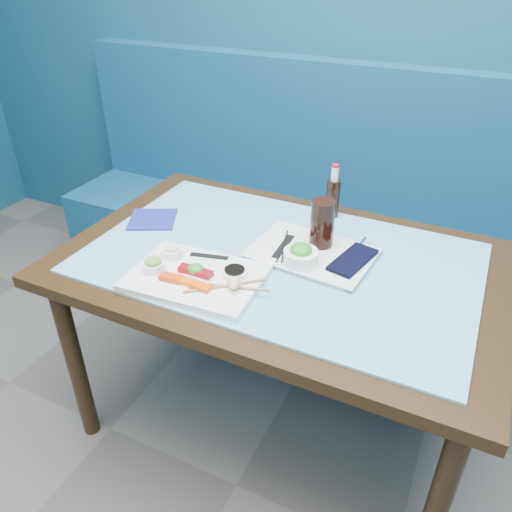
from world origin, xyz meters
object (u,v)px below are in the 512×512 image
at_px(sashimi_plate, 196,277).
at_px(cola_glass, 322,224).
at_px(serving_tray, 312,254).
at_px(cola_bottle_body, 333,198).
at_px(booth_bench, 346,241).
at_px(seaweed_bowl, 301,257).
at_px(dining_table, 279,280).
at_px(blue_napkin, 152,219).

distance_m(sashimi_plate, cola_glass, 0.44).
xyz_separation_m(sashimi_plate, cola_glass, (0.27, 0.34, 0.08)).
height_order(serving_tray, cola_bottle_body, cola_bottle_body).
bearing_deg(booth_bench, sashimi_plate, -99.24).
relative_size(cola_glass, cola_bottle_body, 1.14).
bearing_deg(cola_bottle_body, booth_bench, 96.59).
bearing_deg(sashimi_plate, seaweed_bowl, 35.44).
height_order(dining_table, sashimi_plate, sashimi_plate).
xyz_separation_m(dining_table, blue_napkin, (-0.52, 0.03, 0.09)).
xyz_separation_m(cola_glass, cola_bottle_body, (-0.04, 0.24, -0.02)).
height_order(sashimi_plate, cola_bottle_body, cola_bottle_body).
bearing_deg(blue_napkin, booth_bench, 57.41).
height_order(serving_tray, cola_glass, cola_glass).
height_order(cola_bottle_body, blue_napkin, cola_bottle_body).
bearing_deg(seaweed_bowl, cola_bottle_body, 93.44).
xyz_separation_m(booth_bench, serving_tray, (0.09, -0.79, 0.39)).
bearing_deg(sashimi_plate, cola_bottle_body, 64.46).
bearing_deg(sashimi_plate, serving_tray, 43.18).
bearing_deg(dining_table, blue_napkin, 176.90).
relative_size(serving_tray, cola_bottle_body, 2.44).
height_order(booth_bench, sashimi_plate, booth_bench).
height_order(sashimi_plate, serving_tray, sashimi_plate).
bearing_deg(booth_bench, serving_tray, -83.54).
height_order(sashimi_plate, cola_glass, cola_glass).
distance_m(sashimi_plate, blue_napkin, 0.43).
bearing_deg(blue_napkin, dining_table, -3.10).
distance_m(booth_bench, cola_bottle_body, 0.67).
height_order(sashimi_plate, seaweed_bowl, seaweed_bowl).
bearing_deg(sashimi_plate, booth_bench, 77.07).
distance_m(serving_tray, cola_bottle_body, 0.30).
xyz_separation_m(booth_bench, dining_table, (0.00, -0.84, 0.29)).
distance_m(booth_bench, cola_glass, 0.88).
relative_size(serving_tray, blue_napkin, 2.10).
xyz_separation_m(seaweed_bowl, blue_napkin, (-0.60, 0.05, -0.03)).
bearing_deg(cola_bottle_body, sashimi_plate, -111.85).
xyz_separation_m(cola_bottle_body, blue_napkin, (-0.58, -0.32, -0.07)).
bearing_deg(sashimi_plate, cola_glass, 47.19).
bearing_deg(blue_napkin, serving_tray, 2.09).
bearing_deg(blue_napkin, cola_bottle_body, 28.87).
height_order(dining_table, seaweed_bowl, seaweed_bowl).
distance_m(dining_table, cola_glass, 0.23).
bearing_deg(seaweed_bowl, cola_glass, 81.25).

